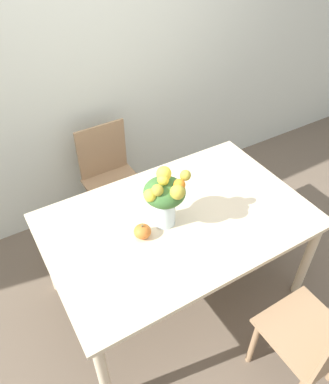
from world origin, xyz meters
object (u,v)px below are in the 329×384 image
(dining_chair_near_window, at_px, (112,179))
(dining_chair_far_side, at_px, (317,341))
(flower_vase, at_px, (165,197))
(pumpkin, at_px, (142,231))

(dining_chair_near_window, bearing_deg, dining_chair_far_side, -79.48)
(flower_vase, bearing_deg, dining_chair_far_side, -68.15)
(flower_vase, distance_m, pumpkin, 0.24)
(flower_vase, bearing_deg, dining_chair_near_window, 89.24)
(flower_vase, xyz_separation_m, pumpkin, (-0.17, -0.03, -0.17))
(pumpkin, height_order, dining_chair_near_window, dining_chair_near_window)
(dining_chair_far_side, bearing_deg, dining_chair_near_window, -79.11)
(dining_chair_near_window, relative_size, dining_chair_far_side, 1.00)
(pumpkin, relative_size, dining_chair_far_side, 0.11)
(dining_chair_near_window, height_order, dining_chair_far_side, same)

